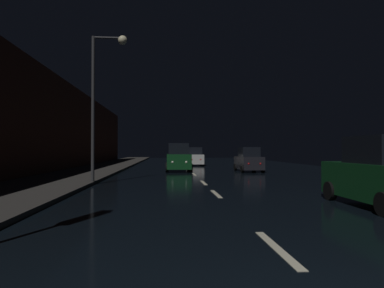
# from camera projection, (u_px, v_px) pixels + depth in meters

# --- Properties ---
(ground) EXTENTS (27.37, 84.00, 0.02)m
(ground) POSITION_uv_depth(u_px,v_px,m) (190.00, 171.00, 27.14)
(ground) COLOR black
(sidewalk_left) EXTENTS (4.40, 84.00, 0.15)m
(sidewalk_left) POSITION_uv_depth(u_px,v_px,m) (95.00, 170.00, 26.58)
(sidewalk_left) COLOR #33302D
(sidewalk_left) RESTS_ON ground
(building_facade_left) EXTENTS (0.80, 63.00, 7.06)m
(building_facade_left) POSITION_uv_depth(u_px,v_px,m) (45.00, 122.00, 22.95)
(building_facade_left) COLOR #472319
(building_facade_left) RESTS_ON ground
(lane_centerline) EXTENTS (0.16, 22.36, 0.01)m
(lane_centerline) POSITION_uv_depth(u_px,v_px,m) (204.00, 183.00, 16.81)
(lane_centerline) COLOR beige
(lane_centerline) RESTS_ON ground
(streetlamp_overhead) EXTENTS (1.70, 0.44, 7.20)m
(streetlamp_overhead) POSITION_uv_depth(u_px,v_px,m) (103.00, 85.00, 16.34)
(streetlamp_overhead) COLOR #2D2D30
(streetlamp_overhead) RESTS_ON ground
(car_approaching_headlights) EXTENTS (1.98, 4.29, 2.16)m
(car_approaching_headlights) POSITION_uv_depth(u_px,v_px,m) (178.00, 158.00, 26.43)
(car_approaching_headlights) COLOR #0F3819
(car_approaching_headlights) RESTS_ON ground
(car_distant_taillights) EXTENTS (1.76, 3.80, 1.91)m
(car_distant_taillights) POSITION_uv_depth(u_px,v_px,m) (195.00, 157.00, 35.42)
(car_distant_taillights) COLOR silver
(car_distant_taillights) RESTS_ON ground
(car_parked_right_far) EXTENTS (1.70, 3.68, 1.85)m
(car_parked_right_far) POSITION_uv_depth(u_px,v_px,m) (249.00, 160.00, 25.83)
(car_parked_right_far) COLOR black
(car_parked_right_far) RESTS_ON ground
(car_parked_right_near) EXTENTS (1.89, 4.10, 2.06)m
(car_parked_right_near) POSITION_uv_depth(u_px,v_px,m) (382.00, 174.00, 9.84)
(car_parked_right_near) COLOR #0F3819
(car_parked_right_near) RESTS_ON ground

